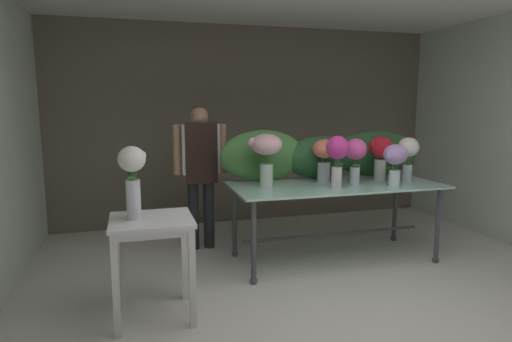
{
  "coord_description": "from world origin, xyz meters",
  "views": [
    {
      "loc": [
        -1.58,
        -2.21,
        1.65
      ],
      "look_at": [
        -0.51,
        1.54,
        1.03
      ],
      "focal_mm": 30.65,
      "sensor_mm": 36.0,
      "label": 1
    }
  ],
  "objects_px": {
    "vase_crimson_stock": "(381,153)",
    "vase_blush_lilies": "(266,151)",
    "display_table_glass": "(335,194)",
    "vase_coral_tulips": "(324,156)",
    "vase_white_roses_tall": "(133,176)",
    "vase_fuchsia_freesia": "(356,154)",
    "vase_magenta_hydrangea": "(337,155)",
    "side_table_white": "(152,234)",
    "florist": "(200,162)",
    "vase_lilac_peonies": "(395,159)",
    "vase_ivory_dahlias": "(408,152)"
  },
  "relations": [
    {
      "from": "display_table_glass",
      "to": "side_table_white",
      "type": "bearing_deg",
      "value": -157.97
    },
    {
      "from": "vase_lilac_peonies",
      "to": "vase_crimson_stock",
      "type": "bearing_deg",
      "value": 82.18
    },
    {
      "from": "vase_blush_lilies",
      "to": "vase_magenta_hydrangea",
      "type": "bearing_deg",
      "value": -22.47
    },
    {
      "from": "vase_ivory_dahlias",
      "to": "vase_coral_tulips",
      "type": "distance_m",
      "value": 0.9
    },
    {
      "from": "display_table_glass",
      "to": "vase_ivory_dahlias",
      "type": "bearing_deg",
      "value": -5.07
    },
    {
      "from": "display_table_glass",
      "to": "florist",
      "type": "bearing_deg",
      "value": 149.8
    },
    {
      "from": "display_table_glass",
      "to": "vase_magenta_hydrangea",
      "type": "bearing_deg",
      "value": -113.04
    },
    {
      "from": "vase_ivory_dahlias",
      "to": "vase_magenta_hydrangea",
      "type": "relative_size",
      "value": 0.91
    },
    {
      "from": "florist",
      "to": "vase_lilac_peonies",
      "type": "xyz_separation_m",
      "value": [
        1.79,
        -1.03,
        0.09
      ]
    },
    {
      "from": "vase_lilac_peonies",
      "to": "vase_blush_lilies",
      "type": "relative_size",
      "value": 0.8
    },
    {
      "from": "vase_magenta_hydrangea",
      "to": "vase_white_roses_tall",
      "type": "bearing_deg",
      "value": -163.77
    },
    {
      "from": "side_table_white",
      "to": "florist",
      "type": "relative_size",
      "value": 0.49
    },
    {
      "from": "vase_magenta_hydrangea",
      "to": "vase_white_roses_tall",
      "type": "height_order",
      "value": "vase_white_roses_tall"
    },
    {
      "from": "vase_fuchsia_freesia",
      "to": "vase_magenta_hydrangea",
      "type": "xyz_separation_m",
      "value": [
        -0.27,
        -0.13,
        0.02
      ]
    },
    {
      "from": "display_table_glass",
      "to": "vase_coral_tulips",
      "type": "relative_size",
      "value": 4.8
    },
    {
      "from": "vase_white_roses_tall",
      "to": "display_table_glass",
      "type": "bearing_deg",
      "value": 20.84
    },
    {
      "from": "florist",
      "to": "vase_white_roses_tall",
      "type": "height_order",
      "value": "florist"
    },
    {
      "from": "display_table_glass",
      "to": "vase_fuchsia_freesia",
      "type": "xyz_separation_m",
      "value": [
        0.18,
        -0.07,
        0.42
      ]
    },
    {
      "from": "vase_coral_tulips",
      "to": "display_table_glass",
      "type": "bearing_deg",
      "value": -62.77
    },
    {
      "from": "vase_crimson_stock",
      "to": "vase_blush_lilies",
      "type": "bearing_deg",
      "value": 179.69
    },
    {
      "from": "side_table_white",
      "to": "vase_white_roses_tall",
      "type": "bearing_deg",
      "value": -179.65
    },
    {
      "from": "vase_blush_lilies",
      "to": "vase_coral_tulips",
      "type": "relative_size",
      "value": 1.17
    },
    {
      "from": "vase_blush_lilies",
      "to": "vase_coral_tulips",
      "type": "distance_m",
      "value": 0.67
    },
    {
      "from": "side_table_white",
      "to": "vase_lilac_peonies",
      "type": "bearing_deg",
      "value": 11.42
    },
    {
      "from": "vase_fuchsia_freesia",
      "to": "vase_blush_lilies",
      "type": "distance_m",
      "value": 0.92
    },
    {
      "from": "display_table_glass",
      "to": "vase_fuchsia_freesia",
      "type": "relative_size",
      "value": 4.59
    },
    {
      "from": "vase_lilac_peonies",
      "to": "vase_magenta_hydrangea",
      "type": "distance_m",
      "value": 0.6
    },
    {
      "from": "vase_coral_tulips",
      "to": "vase_magenta_hydrangea",
      "type": "xyz_separation_m",
      "value": [
        -0.02,
        -0.34,
        0.05
      ]
    },
    {
      "from": "vase_crimson_stock",
      "to": "vase_fuchsia_freesia",
      "type": "bearing_deg",
      "value": -161.15
    },
    {
      "from": "florist",
      "to": "side_table_white",
      "type": "bearing_deg",
      "value": -111.85
    },
    {
      "from": "vase_crimson_stock",
      "to": "vase_ivory_dahlias",
      "type": "bearing_deg",
      "value": -26.28
    },
    {
      "from": "display_table_glass",
      "to": "vase_blush_lilies",
      "type": "xyz_separation_m",
      "value": [
        -0.73,
        0.06,
        0.47
      ]
    },
    {
      "from": "display_table_glass",
      "to": "vase_crimson_stock",
      "type": "distance_m",
      "value": 0.69
    },
    {
      "from": "display_table_glass",
      "to": "vase_lilac_peonies",
      "type": "distance_m",
      "value": 0.69
    },
    {
      "from": "vase_crimson_stock",
      "to": "vase_white_roses_tall",
      "type": "xyz_separation_m",
      "value": [
        -2.56,
        -0.82,
        0.0
      ]
    },
    {
      "from": "display_table_glass",
      "to": "vase_coral_tulips",
      "type": "height_order",
      "value": "vase_coral_tulips"
    },
    {
      "from": "vase_coral_tulips",
      "to": "vase_crimson_stock",
      "type": "relative_size",
      "value": 0.94
    },
    {
      "from": "side_table_white",
      "to": "vase_white_roses_tall",
      "type": "distance_m",
      "value": 0.47
    },
    {
      "from": "vase_white_roses_tall",
      "to": "vase_lilac_peonies",
      "type": "bearing_deg",
      "value": 10.9
    },
    {
      "from": "vase_ivory_dahlias",
      "to": "vase_white_roses_tall",
      "type": "distance_m",
      "value": 2.9
    },
    {
      "from": "vase_coral_tulips",
      "to": "vase_crimson_stock",
      "type": "distance_m",
      "value": 0.63
    },
    {
      "from": "vase_coral_tulips",
      "to": "vase_white_roses_tall",
      "type": "distance_m",
      "value": 2.14
    },
    {
      "from": "vase_lilac_peonies",
      "to": "vase_coral_tulips",
      "type": "relative_size",
      "value": 0.94
    },
    {
      "from": "vase_ivory_dahlias",
      "to": "vase_coral_tulips",
      "type": "bearing_deg",
      "value": 166.57
    },
    {
      "from": "vase_magenta_hydrangea",
      "to": "vase_white_roses_tall",
      "type": "distance_m",
      "value": 2.0
    },
    {
      "from": "vase_coral_tulips",
      "to": "vase_crimson_stock",
      "type": "bearing_deg",
      "value": -7.76
    },
    {
      "from": "vase_fuchsia_freesia",
      "to": "florist",
      "type": "bearing_deg",
      "value": 150.74
    },
    {
      "from": "vase_magenta_hydrangea",
      "to": "vase_crimson_stock",
      "type": "distance_m",
      "value": 0.69
    },
    {
      "from": "display_table_glass",
      "to": "vase_white_roses_tall",
      "type": "distance_m",
      "value": 2.19
    },
    {
      "from": "florist",
      "to": "vase_magenta_hydrangea",
      "type": "distance_m",
      "value": 1.54
    }
  ]
}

